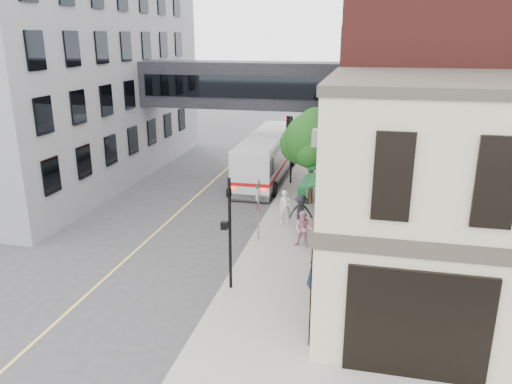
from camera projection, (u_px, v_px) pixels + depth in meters
The scene contains 17 objects.
ground at pixel (205, 316), 18.00m from camera, with size 120.00×120.00×0.00m, color #38383A.
sidewalk_main at pixel (309, 199), 30.57m from camera, with size 4.00×60.00×0.15m, color gray.
corner_building at pixel (476, 206), 16.69m from camera, with size 10.19×8.12×8.45m.
brick_building at pixel (458, 86), 27.73m from camera, with size 13.76×18.00×14.00m.
opposite_building at pixel (41, 76), 34.38m from camera, with size 14.00×24.00×14.00m, color slate.
skyway_bridge at pixel (245, 85), 33.42m from camera, with size 14.00×3.18×3.00m.
traffic_signal_near at pixel (229, 220), 18.89m from camera, with size 0.44×0.22×4.60m.
traffic_signal_far at pixel (289, 136), 32.75m from camera, with size 0.53×0.28×4.50m.
street_sign_pole at pixel (258, 205), 23.85m from camera, with size 0.08×0.75×3.00m.
street_tree at pixel (312, 140), 28.65m from camera, with size 3.80×3.20×5.60m.
lane_marking at pixel (177, 213), 28.36m from camera, with size 0.12×40.00×0.01m, color #D8CC4C.
bus at pixel (267, 154), 34.85m from camera, with size 2.87×11.44×3.07m.
pedestrian_a at pixel (285, 207), 26.30m from camera, with size 0.64×0.42×1.75m, color white.
pedestrian_b at pixel (303, 229), 23.28m from camera, with size 0.85×0.66×1.75m, color pink.
pedestrian_c at pixel (301, 212), 25.29m from camera, with size 1.22×0.70×1.89m, color black.
newspaper_box at pixel (302, 195), 29.45m from camera, with size 0.51×0.46×1.03m, color #166226.
sandwich_board at pixel (314, 276), 19.56m from camera, with size 0.37×0.58×1.03m, color black.
Camera 1 is at (5.30, -15.02, 9.67)m, focal length 35.00 mm.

